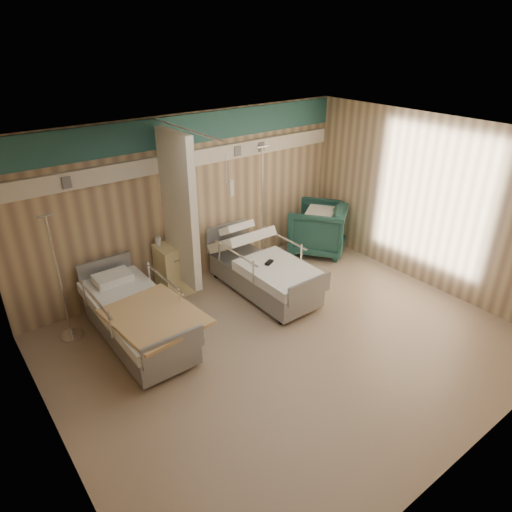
% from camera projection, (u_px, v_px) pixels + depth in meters
% --- Properties ---
extents(ground, '(6.00, 5.00, 0.00)m').
position_uv_depth(ground, '(287.00, 344.00, 6.36)').
color(ground, gray).
rests_on(ground, ground).
extents(room_walls, '(6.04, 5.04, 2.82)m').
position_uv_depth(room_walls, '(277.00, 215.00, 5.68)').
color(room_walls, tan).
rests_on(room_walls, ground).
extents(bed_right, '(1.00, 2.16, 0.63)m').
position_uv_depth(bed_right, '(264.00, 275.00, 7.46)').
color(bed_right, white).
rests_on(bed_right, ground).
extents(bed_left, '(1.00, 2.16, 0.63)m').
position_uv_depth(bed_left, '(138.00, 323.00, 6.27)').
color(bed_left, white).
rests_on(bed_left, ground).
extents(bedside_cabinet, '(0.50, 0.48, 0.85)m').
position_uv_depth(bedside_cabinet, '(174.00, 269.00, 7.43)').
color(bedside_cabinet, '#F6E39A').
rests_on(bedside_cabinet, ground).
extents(visitor_armchair, '(1.44, 1.45, 0.95)m').
position_uv_depth(visitor_armchair, '(318.00, 228.00, 8.80)').
color(visitor_armchair, '#1E4C45').
rests_on(visitor_armchair, ground).
extents(waffle_blanket, '(0.80, 0.78, 0.07)m').
position_uv_depth(waffle_blanket, '(322.00, 203.00, 8.57)').
color(waffle_blanket, white).
rests_on(waffle_blanket, visitor_armchair).
extents(iv_stand_right, '(0.39, 0.39, 2.16)m').
position_uv_depth(iv_stand_right, '(262.00, 238.00, 8.46)').
color(iv_stand_right, silver).
rests_on(iv_stand_right, ground).
extents(iv_stand_left, '(0.33, 0.33, 1.86)m').
position_uv_depth(iv_stand_left, '(67.00, 314.00, 6.35)').
color(iv_stand_left, silver).
rests_on(iv_stand_left, ground).
extents(call_remote, '(0.18, 0.14, 0.04)m').
position_uv_depth(call_remote, '(269.00, 262.00, 7.15)').
color(call_remote, black).
rests_on(call_remote, bed_right).
extents(tan_blanket, '(1.12, 1.35, 0.04)m').
position_uv_depth(tan_blanket, '(155.00, 316.00, 5.82)').
color(tan_blanket, tan).
rests_on(tan_blanket, bed_left).
extents(toiletry_bag, '(0.23, 0.16, 0.12)m').
position_uv_depth(toiletry_bag, '(176.00, 238.00, 7.34)').
color(toiletry_bag, black).
rests_on(toiletry_bag, bedside_cabinet).
extents(white_cup, '(0.10, 0.10, 0.13)m').
position_uv_depth(white_cup, '(158.00, 241.00, 7.22)').
color(white_cup, white).
rests_on(white_cup, bedside_cabinet).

